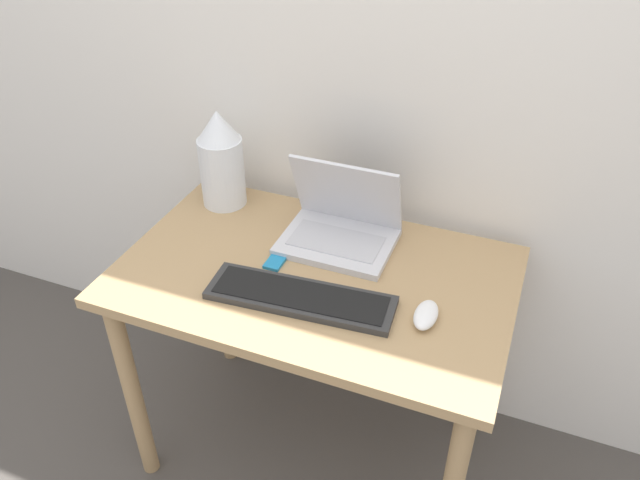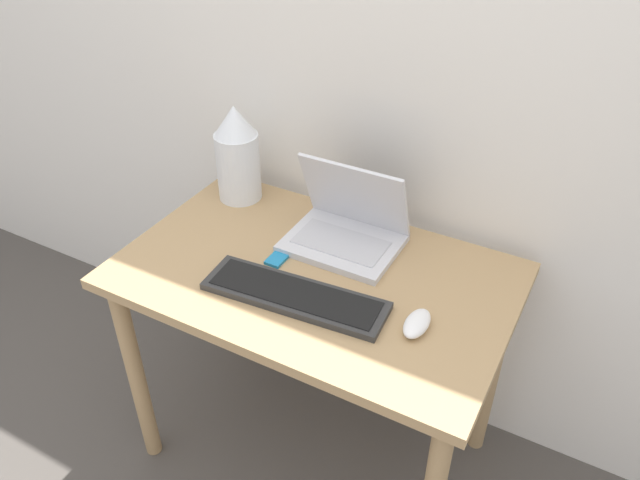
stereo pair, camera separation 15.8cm
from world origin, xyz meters
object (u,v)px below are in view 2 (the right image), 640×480
Objects in this scene: keyboard at (295,295)px; mp3_player at (277,259)px; mouse at (417,323)px; laptop at (347,226)px; vase at (237,154)px.

keyboard is 7.46× the size of mp3_player.
mouse reaches higher than mp3_player.
mp3_player is at bearing 137.47° from keyboard.
keyboard is at bearing -171.86° from mouse.
mouse is at bearing -37.92° from laptop.
mouse is at bearing 8.14° from keyboard.
laptop is 4.77× the size of mp3_player.
mp3_player is at bearing -126.77° from laptop.
mouse is 0.77m from vase.
mp3_player is (-0.12, -0.17, -0.05)m from laptop.
laptop reaches higher than mouse.
keyboard is (-0.00, -0.28, -0.04)m from laptop.
laptop reaches higher than mp3_player.
mouse is (0.31, 0.04, 0.01)m from keyboard.
vase is at bearing 171.48° from laptop.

